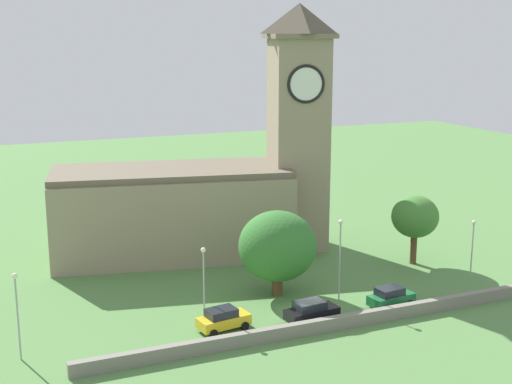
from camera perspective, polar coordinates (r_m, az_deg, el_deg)
ground_plane at (r=76.34m, az=-0.87°, el=-5.91°), size 200.00×200.00×0.00m
church at (r=78.98m, az=-4.15°, el=0.23°), size 32.22×16.31×27.74m
quay_barrier at (r=60.21m, az=6.03°, el=-10.62°), size 43.17×0.70×1.13m
car_yellow at (r=59.90m, az=-2.70°, el=-10.28°), size 4.66×2.80×1.90m
car_black at (r=61.59m, az=4.52°, el=-9.65°), size 4.87×2.66×1.90m
car_green at (r=65.62m, az=10.91°, el=-8.40°), size 4.51×2.56×1.93m
streetlamp_west_end at (r=56.20m, az=-18.89°, el=-8.49°), size 0.44×0.44×6.98m
streetlamp_west_mid at (r=60.08m, az=-4.28°, el=-6.56°), size 0.44×0.44×6.79m
streetlamp_central at (r=65.40m, az=6.86°, el=-4.49°), size 0.44×0.44×7.77m
streetlamp_east_mid at (r=74.33m, az=17.23°, el=-3.66°), size 0.44×0.44×6.09m
tree_churchyard at (r=77.10m, az=12.82°, el=-1.99°), size 5.06×5.06×7.55m
tree_riverside_west at (r=66.16m, az=1.76°, el=-4.42°), size 7.40×7.40×8.23m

